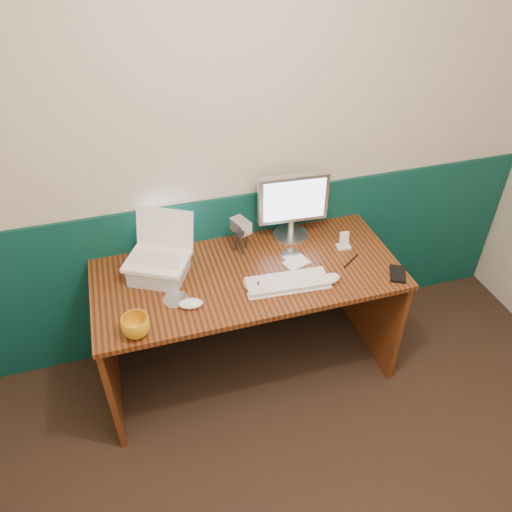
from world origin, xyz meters
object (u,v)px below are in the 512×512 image
object	(u,v)px
laptop	(155,242)
keyboard	(287,283)
monitor	(292,207)
mug	(136,326)
desk	(248,323)
camcorder	(241,237)

from	to	relation	value
laptop	keyboard	size ratio (longest dim) A/B	0.73
monitor	mug	world-z (taller)	monitor
desk	mug	xyz separation A→B (m)	(-0.60, -0.28, 0.43)
mug	camcorder	bearing A→B (deg)	37.35
keyboard	mug	xyz separation A→B (m)	(-0.76, -0.13, 0.04)
keyboard	camcorder	world-z (taller)	camcorder
desk	keyboard	size ratio (longest dim) A/B	3.84
laptop	monitor	size ratio (longest dim) A/B	0.78
desk	keyboard	bearing A→B (deg)	-42.34
desk	monitor	xyz separation A→B (m)	(0.33, 0.25, 0.57)
desk	mug	distance (m)	0.79
desk	laptop	bearing A→B (deg)	167.42
mug	keyboard	bearing A→B (deg)	9.55
desk	camcorder	size ratio (longest dim) A/B	8.50
monitor	camcorder	size ratio (longest dim) A/B	2.07
keyboard	camcorder	distance (m)	0.38
camcorder	mug	bearing A→B (deg)	-163.23
laptop	keyboard	distance (m)	0.69
laptop	mug	bearing A→B (deg)	-83.97
monitor	keyboard	distance (m)	0.47
camcorder	laptop	bearing A→B (deg)	170.56
mug	desk	bearing A→B (deg)	24.98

